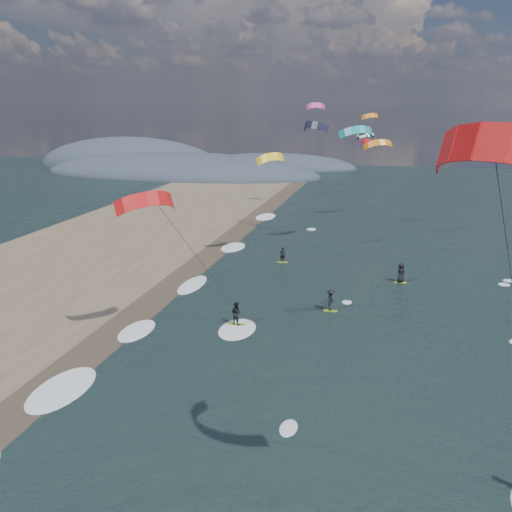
# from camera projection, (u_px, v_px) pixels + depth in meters

# --- Properties ---
(ground) EXTENTS (260.00, 260.00, 0.00)m
(ground) POSITION_uv_depth(u_px,v_px,m) (213.00, 484.00, 24.63)
(ground) COLOR black
(ground) RESTS_ON ground
(wet_sand_strip) EXTENTS (3.00, 240.00, 0.00)m
(wet_sand_strip) POSITION_uv_depth(u_px,v_px,m) (83.00, 358.00, 36.73)
(wet_sand_strip) COLOR #382D23
(wet_sand_strip) RESTS_ON ground
(coastal_hills) EXTENTS (80.00, 41.00, 15.00)m
(coastal_hills) POSITION_uv_depth(u_px,v_px,m) (172.00, 170.00, 135.95)
(coastal_hills) COLOR #3D4756
(coastal_hills) RESTS_ON ground
(kitesurfer_near_a) EXTENTS (8.11, 9.44, 15.91)m
(kitesurfer_near_a) POSITION_uv_depth(u_px,v_px,m) (505.00, 231.00, 16.63)
(kitesurfer_near_a) COLOR #95BC21
(kitesurfer_near_a) RESTS_ON ground
(kitesurfer_near_b) EXTENTS (7.01, 9.28, 11.53)m
(kitesurfer_near_b) POSITION_uv_depth(u_px,v_px,m) (182.00, 241.00, 36.76)
(kitesurfer_near_b) COLOR #95BC21
(kitesurfer_near_b) RESTS_ON ground
(far_kitesurfers) EXTENTS (12.87, 13.82, 1.82)m
(far_kitesurfers) POSITION_uv_depth(u_px,v_px,m) (349.00, 282.00, 49.13)
(far_kitesurfers) COLOR #95BC21
(far_kitesurfers) RESTS_ON ground
(bg_kite_field) EXTENTS (13.35, 56.20, 7.61)m
(bg_kite_field) POSITION_uv_depth(u_px,v_px,m) (352.00, 131.00, 77.47)
(bg_kite_field) COLOR orange
(bg_kite_field) RESTS_ON ground
(shoreline_surf) EXTENTS (2.40, 79.40, 0.11)m
(shoreline_surf) POSITION_uv_depth(u_px,v_px,m) (133.00, 332.00, 40.91)
(shoreline_surf) COLOR white
(shoreline_surf) RESTS_ON ground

